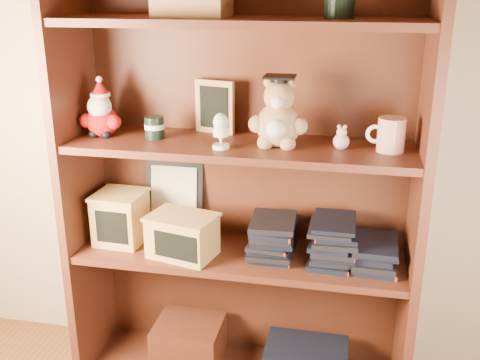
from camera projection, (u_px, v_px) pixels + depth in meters
The scene contains 16 objects.
bookcase at pixel (242, 186), 1.96m from camera, with size 1.20×0.35×1.60m.
shelf_lower at pixel (240, 255), 1.99m from camera, with size 1.14×0.33×0.02m.
shelf_upper at pixel (240, 147), 1.86m from camera, with size 1.14×0.33×0.02m.
santa_plush at pixel (101, 114), 1.92m from camera, with size 0.15×0.11×0.21m.
teachers_tin at pixel (154, 127), 1.90m from camera, with size 0.07×0.07×0.07m.
chalkboard_plaque at pixel (215, 108), 1.95m from camera, with size 0.14×0.09×0.19m.
egg_cup at pixel (221, 129), 1.77m from camera, with size 0.05×0.05×0.11m.
grad_teddy_bear at pixel (278, 119), 1.79m from camera, with size 0.19×0.16×0.23m.
pink_figurine at pixel (341, 139), 1.78m from camera, with size 0.05×0.05×0.08m.
teacher_mug at pixel (390, 135), 1.74m from camera, with size 0.12×0.09×0.11m.
certificate_frame at pixel (175, 196), 2.12m from camera, with size 0.22×0.06×0.28m.
treats_box at pixel (121, 217), 2.04m from camera, with size 0.18×0.18×0.19m.
pencils_box at pixel (182, 235), 1.94m from camera, with size 0.26×0.21×0.15m.
book_stack_left at pixel (272, 238), 1.94m from camera, with size 0.14×0.20×0.13m.
book_stack_mid at pixel (333, 241), 1.90m from camera, with size 0.14×0.20×0.14m.
book_stack_right at pixel (373, 254), 1.89m from camera, with size 0.14×0.20×0.08m.
Camera 1 is at (0.44, -0.45, 1.45)m, focal length 42.00 mm.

